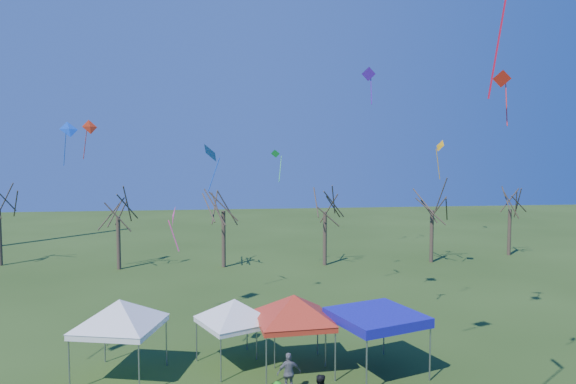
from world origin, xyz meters
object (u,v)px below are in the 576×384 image
tent_white_mid (235,304)px  tent_blue (376,318)px  tree_5 (511,193)px  tree_1 (117,198)px  tent_white_west (119,305)px  tree_4 (433,192)px  tree_2 (223,191)px  tent_red (294,300)px  person_grey (289,373)px  tree_3 (325,193)px

tent_white_mid → tent_blue: tent_white_mid is taller
tree_5 → tent_blue: bearing=-130.4°
tree_1 → tent_white_west: size_ratio=1.81×
tree_4 → tent_white_west: tree_4 is taller
tree_2 → tent_red: (2.86, -20.83, -3.24)m
tent_red → tent_blue: size_ratio=1.02×
person_grey → tree_3: bearing=-109.3°
tent_white_west → tree_3: bearing=57.9°
tree_4 → tent_white_mid: (-17.35, -19.58, -3.32)m
tree_4 → tent_red: bearing=-126.0°
tree_4 → tent_white_west: size_ratio=1.89×
tent_white_west → person_grey: bearing=-18.7°
tree_1 → tree_2: tree_2 is taller
tree_1 → tent_white_mid: bearing=-66.5°
tree_4 → tent_red: tree_4 is taller
tent_white_mid → tent_red: (2.49, -0.87, 0.32)m
tree_3 → tent_red: size_ratio=1.85×
tent_white_west → tent_white_mid: 4.78m
tent_white_mid → tent_red: size_ratio=0.84×
tent_white_mid → person_grey: size_ratio=2.26×
person_grey → tree_1: bearing=-69.5°
tree_1 → tree_4: size_ratio=0.96×
tree_3 → tent_red: bearing=-105.1°
tent_blue → person_grey: 4.39m
tree_3 → person_grey: size_ratio=4.96×
tree_5 → tree_2: bearing=-176.3°
tent_white_mid → tree_3: bearing=67.8°
tree_5 → tent_white_west: 37.86m
tree_2 → tree_4: 17.73m
tree_5 → tent_white_mid: 33.74m
tree_5 → person_grey: 34.55m
tree_2 → person_grey: size_ratio=5.13×
tent_white_west → tent_white_mid: tent_white_west is taller
person_grey → tent_red: bearing=-107.5°
tree_4 → tent_red: size_ratio=1.84×
tree_3 → tree_4: size_ratio=1.00×
tree_2 → tree_4: bearing=-1.2°
tree_2 → tent_blue: tree_2 is taller
tent_white_mid → tent_red: tent_red is taller
tree_3 → tent_white_mid: 21.46m
tent_red → person_grey: 3.13m
tree_5 → person_grey: bearing=-133.9°
tent_white_west → tent_red: (7.20, -0.15, -0.02)m
tree_2 → person_grey: 23.71m
tree_2 → person_grey: bearing=-84.1°
tree_5 → tent_red: 32.46m
tree_5 → tent_red: (-23.23, -22.51, -2.68)m
tent_white_west → tent_red: 7.21m
tree_2 → tent_blue: (6.24, -21.64, -3.89)m
tree_2 → tree_5: bearing=3.7°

